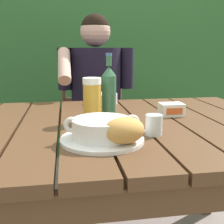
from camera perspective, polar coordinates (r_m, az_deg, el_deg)
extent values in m
cube|color=#50321D|center=(1.12, -14.41, -3.52)|extent=(0.14, 0.99, 0.04)
cube|color=#50321D|center=(1.11, -6.47, -3.26)|extent=(0.14, 0.99, 0.04)
cube|color=#50321D|center=(1.13, 1.38, -2.93)|extent=(0.14, 0.99, 0.04)
cube|color=#50321D|center=(1.17, 8.85, -2.57)|extent=(0.14, 0.99, 0.04)
cube|color=#50321D|center=(1.22, 15.75, -2.20)|extent=(0.14, 0.99, 0.04)
cube|color=#50321D|center=(0.73, 8.37, -17.01)|extent=(1.34, 0.03, 0.08)
cube|color=#50321D|center=(1.59, -1.72, -0.53)|extent=(1.34, 0.03, 0.08)
cube|color=#50321D|center=(1.87, 18.79, -9.17)|extent=(0.06, 0.06, 0.70)
cube|color=#2A572A|center=(2.95, -5.34, 7.08)|extent=(3.47, 0.60, 1.49)
cylinder|color=#4C3823|center=(3.09, -7.39, 8.42)|extent=(0.10, 0.10, 1.61)
cylinder|color=brown|center=(1.95, 3.67, -11.32)|extent=(0.04, 0.04, 0.47)
cylinder|color=brown|center=(1.91, -9.17, -12.04)|extent=(0.04, 0.04, 0.47)
cylinder|color=brown|center=(2.32, 1.40, -7.29)|extent=(0.04, 0.04, 0.47)
cylinder|color=brown|center=(2.29, -9.22, -7.78)|extent=(0.04, 0.04, 0.47)
cube|color=brown|center=(2.03, -3.41, -3.10)|extent=(0.46, 0.45, 0.02)
cylinder|color=brown|center=(2.21, 1.46, 4.55)|extent=(0.04, 0.04, 0.50)
cylinder|color=brown|center=(2.17, -9.67, 4.23)|extent=(0.04, 0.04, 0.50)
cube|color=brown|center=(2.19, -4.03, 2.48)|extent=(0.43, 0.02, 0.04)
cube|color=brown|center=(2.17, -4.08, 5.71)|extent=(0.43, 0.02, 0.04)
cube|color=brown|center=(2.16, -4.13, 8.99)|extent=(0.43, 0.02, 0.04)
cylinder|color=black|center=(1.85, 0.37, -12.99)|extent=(0.11, 0.11, 0.45)
cylinder|color=black|center=(1.84, -0.14, -3.61)|extent=(0.13, 0.40, 0.13)
cylinder|color=black|center=(1.83, -5.03, -13.32)|extent=(0.11, 0.11, 0.45)
cylinder|color=black|center=(1.82, -5.44, -3.83)|extent=(0.13, 0.40, 0.13)
cylinder|color=black|center=(1.87, -3.21, 4.77)|extent=(0.32, 0.32, 0.52)
sphere|color=tan|center=(1.86, -3.35, 15.81)|extent=(0.19, 0.19, 0.19)
sphere|color=black|center=(1.86, -3.36, 16.39)|extent=(0.18, 0.18, 0.18)
cylinder|color=black|center=(1.87, 2.98, 8.74)|extent=(0.08, 0.08, 0.26)
cylinder|color=black|center=(1.83, -9.51, 8.50)|extent=(0.08, 0.08, 0.26)
cylinder|color=tan|center=(1.67, -9.55, 9.15)|extent=(0.07, 0.25, 0.21)
cylinder|color=white|center=(0.90, -1.98, -5.48)|extent=(0.26, 0.26, 0.01)
cylinder|color=white|center=(0.89, -2.00, -3.27)|extent=(0.19, 0.19, 0.06)
cylinder|color=#B35925|center=(0.88, -2.01, -2.44)|extent=(0.16, 0.16, 0.01)
torus|color=white|center=(0.88, -8.08, -2.56)|extent=(0.05, 0.01, 0.05)
torus|color=white|center=(0.90, 3.91, -2.08)|extent=(0.05, 0.01, 0.05)
ellipsoid|color=#C98F46|center=(0.83, 2.42, -3.71)|extent=(0.15, 0.12, 0.08)
cylinder|color=gold|center=(1.11, -3.98, 1.75)|extent=(0.07, 0.07, 0.15)
cylinder|color=white|center=(1.10, -4.05, 6.23)|extent=(0.07, 0.07, 0.02)
cylinder|color=#305D3D|center=(1.16, -0.61, 2.89)|extent=(0.06, 0.06, 0.18)
cone|color=#305D3D|center=(1.15, -0.62, 8.22)|extent=(0.06, 0.06, 0.04)
cylinder|color=#305D3D|center=(1.14, -0.63, 10.18)|extent=(0.02, 0.02, 0.04)
cylinder|color=#3A6084|center=(1.14, -0.63, 11.46)|extent=(0.02, 0.02, 0.01)
cylinder|color=silver|center=(0.96, 8.37, -2.57)|extent=(0.06, 0.06, 0.07)
cube|color=white|center=(1.26, 11.78, 0.51)|extent=(0.10, 0.08, 0.05)
cube|color=#DA5725|center=(1.22, 12.42, 0.13)|extent=(0.07, 0.00, 0.03)
cube|color=silver|center=(1.00, 6.63, -3.84)|extent=(0.13, 0.04, 0.00)
cube|color=black|center=(0.97, 2.89, -4.15)|extent=(0.07, 0.03, 0.01)
cylinder|color=white|center=(1.50, -1.65, 2.69)|extent=(0.14, 0.14, 0.05)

